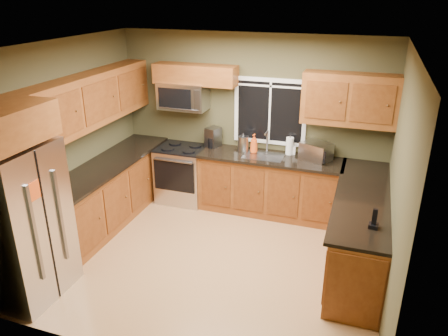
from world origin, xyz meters
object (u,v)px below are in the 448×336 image
Objects in this scene: microwave at (183,96)px; toaster_oven at (316,151)px; range at (183,173)px; soap_bottle_b at (293,149)px; refrigerator at (21,223)px; coffee_maker at (213,138)px; paper_towel_roll at (290,146)px; kettle at (243,143)px; soap_bottle_a at (254,144)px; cordless_phone at (374,222)px.

microwave is 1.50× the size of toaster_oven.
range is 5.35× the size of soap_bottle_b.
refrigerator reaches higher than coffee_maker.
paper_towel_roll is at bearing -155.86° from soap_bottle_b.
toaster_oven is 1.69× the size of kettle.
paper_towel_roll is at bearing 2.42° from microwave.
paper_towel_roll is at bearing 11.82° from soap_bottle_a.
soap_bottle_a is (1.17, 0.10, 0.62)m from range.
kettle is (1.69, 2.87, 0.18)m from refrigerator.
coffee_maker reaches higher than kettle.
coffee_maker reaches higher than range.
range is 1.33m from soap_bottle_a.
coffee_maker is 1.27m from soap_bottle_b.
paper_towel_roll is at bearing 9.10° from kettle.
kettle reaches higher than paper_towel_roll.
cordless_phone is at bearing 16.37° from refrigerator.
kettle is 1.36× the size of cordless_phone.
coffee_maker reaches higher than soap_bottle_b.
paper_towel_roll is (1.70, 0.07, -0.66)m from microwave.
toaster_oven is 1.99m from cordless_phone.
coffee_maker is (0.48, 0.16, 0.62)m from range.
microwave is at bearing -177.58° from paper_towel_roll.
kettle is (0.52, -0.07, -0.01)m from coffee_maker.
cordless_phone is at bearing -57.80° from soap_bottle_b.
cordless_phone is (0.85, -1.80, -0.06)m from toaster_oven.
toaster_oven is 0.42m from paper_towel_roll.
microwave reaches higher than paper_towel_roll.
refrigerator is 3.82m from paper_towel_roll.
paper_towel_roll reaches higher than soap_bottle_b.
refrigerator is 5.82× the size of coffee_maker.
toaster_oven is 0.38m from soap_bottle_b.
paper_towel_roll is 0.07m from soap_bottle_b.
toaster_oven is (2.80, 2.87, 0.17)m from refrigerator.
soap_bottle_a is at bearing 0.42° from kettle.
cordless_phone is at bearing -42.39° from kettle.
soap_bottle_a reaches higher than soap_bottle_b.
coffee_maker reaches higher than paper_towel_roll.
kettle is 0.76m from soap_bottle_b.
microwave is (0.69, 2.91, 0.83)m from refrigerator.
soap_bottle_a is 1.35× the size of cordless_phone.
refrigerator is at bearing -163.63° from cordless_phone.
toaster_oven is at bearing 45.75° from refrigerator.
paper_towel_roll is at bearing 123.56° from cordless_phone.
paper_towel_roll is 1.67× the size of soap_bottle_b.
microwave is at bearing 76.66° from refrigerator.
coffee_maker is 1.41× the size of cordless_phone.
refrigerator is at bearing -128.74° from paper_towel_roll.
toaster_oven is 2.31× the size of cordless_phone.
kettle reaches higher than toaster_oven.
toaster_oven is 1.63m from coffee_maker.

